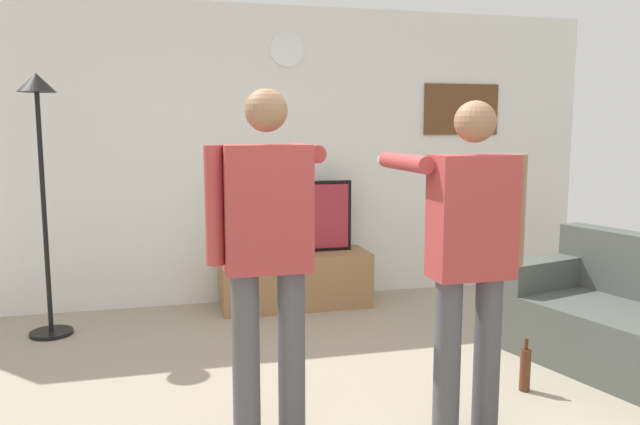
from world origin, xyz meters
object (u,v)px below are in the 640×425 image
Objects in this scene: framed_picture at (461,109)px; floor_lamp at (40,151)px; person_standing_nearer_couch at (470,249)px; beverage_bottle at (525,369)px; person_standing_nearer_lamp at (267,246)px; tv_stand at (295,280)px; wall_clock at (287,49)px; television at (294,217)px.

framed_picture is 0.39× the size of floor_lamp.
beverage_bottle is (0.60, 0.37, -0.85)m from person_standing_nearer_couch.
person_standing_nearer_lamp is at bearing -132.05° from framed_picture.
floor_lamp reaches higher than tv_stand.
tv_stand is at bearing -90.00° from wall_clock.
framed_picture reaches higher than floor_lamp.
tv_stand is at bearing 114.76° from beverage_bottle.
person_standing_nearer_lamp is 5.41× the size of beverage_bottle.
wall_clock is 3.12m from person_standing_nearer_couch.
television reaches higher than tv_stand.
tv_stand is 4.24× the size of wall_clock.
tv_stand is 0.74× the size of person_standing_nearer_lamp.
television is at bearing 98.53° from person_standing_nearer_couch.
framed_picture is 3.04m from beverage_bottle.
wall_clock reaches higher than television.
tv_stand is at bearing 98.69° from person_standing_nearer_couch.
television is at bearing 75.00° from person_standing_nearer_lamp.
tv_stand is at bearing 74.72° from person_standing_nearer_lamp.
person_standing_nearer_lamp reaches higher than beverage_bottle.
television is (0.00, 0.05, 0.57)m from tv_stand.
person_standing_nearer_couch reaches higher than beverage_bottle.
framed_picture is at bearing 72.74° from beverage_bottle.
wall_clock reaches higher than person_standing_nearer_couch.
tv_stand is at bearing -170.40° from framed_picture.
tv_stand is 1.26× the size of television.
wall_clock is 3.41m from beverage_bottle.
framed_picture reaches higher than person_standing_nearer_lamp.
framed_picture is 0.44× the size of person_standing_nearer_lamp.
framed_picture is at bearing 64.14° from person_standing_nearer_couch.
television is 0.59× the size of person_standing_nearer_lamp.
person_standing_nearer_lamp reaches higher than tv_stand.
framed_picture is 3.64m from person_standing_nearer_lamp.
tv_stand is 0.76× the size of person_standing_nearer_couch.
person_standing_nearer_lamp is at bearing -105.00° from television.
beverage_bottle is (0.99, -2.19, -0.67)m from television.
framed_picture is at bearing 8.11° from television.
framed_picture is 2.36× the size of beverage_bottle.
person_standing_nearer_couch is (0.38, -2.80, -1.32)m from wall_clock.
person_standing_nearer_couch is at bearing -81.47° from television.
person_standing_nearer_lamp is (-2.39, -2.64, -0.76)m from framed_picture.
beverage_bottle is at bearing 31.60° from person_standing_nearer_couch.
television is 2.14m from floor_lamp.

